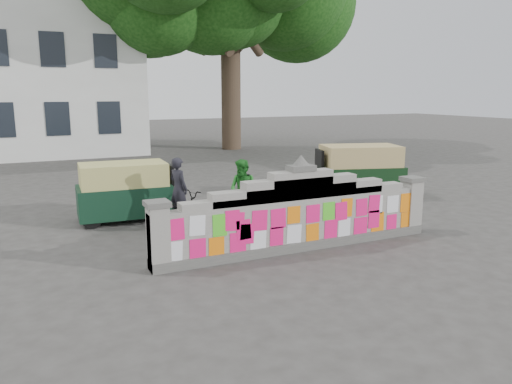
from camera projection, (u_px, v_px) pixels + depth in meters
ground at (299, 249)px, 10.59m from camera, size 100.00×100.00×0.00m
parapet_wall at (300, 215)px, 10.43m from camera, size 6.48×0.44×2.01m
cyclist_bike at (179, 211)px, 12.08m from camera, size 1.78×1.21×0.88m
cyclist_rider at (179, 198)px, 12.02m from camera, size 0.55×0.64×1.50m
pedestrian at (243, 191)px, 12.66m from camera, size 0.92×0.98×1.61m
rickshaw_left at (127, 191)px, 12.83m from camera, size 2.73×1.38×1.49m
rickshaw_right at (357, 171)px, 15.60m from camera, size 3.05×2.04×1.64m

